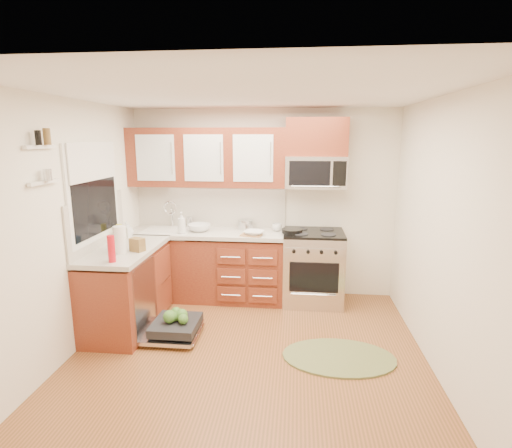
# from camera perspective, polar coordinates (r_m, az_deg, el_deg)

# --- Properties ---
(floor) EXTENTS (3.50, 3.50, 0.00)m
(floor) POSITION_cam_1_polar(r_m,az_deg,el_deg) (4.18, -1.17, -18.31)
(floor) COLOR brown
(floor) RESTS_ON ground
(ceiling) EXTENTS (3.50, 3.50, 0.00)m
(ceiling) POSITION_cam_1_polar(r_m,az_deg,el_deg) (3.62, -1.35, 18.16)
(ceiling) COLOR white
(ceiling) RESTS_ON ground
(wall_back) EXTENTS (3.50, 0.04, 2.50)m
(wall_back) POSITION_cam_1_polar(r_m,az_deg,el_deg) (5.42, 1.05, 2.92)
(wall_back) COLOR white
(wall_back) RESTS_ON ground
(wall_front) EXTENTS (3.50, 0.04, 2.50)m
(wall_front) POSITION_cam_1_polar(r_m,az_deg,el_deg) (2.07, -7.44, -12.84)
(wall_front) COLOR white
(wall_front) RESTS_ON ground
(wall_left) EXTENTS (0.04, 3.50, 2.50)m
(wall_left) POSITION_cam_1_polar(r_m,az_deg,el_deg) (4.29, -25.14, -0.73)
(wall_left) COLOR white
(wall_left) RESTS_ON ground
(wall_right) EXTENTS (0.04, 3.50, 2.50)m
(wall_right) POSITION_cam_1_polar(r_m,az_deg,el_deg) (3.90, 25.18, -1.92)
(wall_right) COLOR white
(wall_right) RESTS_ON ground
(base_cabinet_back) EXTENTS (2.05, 0.60, 0.85)m
(base_cabinet_back) POSITION_cam_1_polar(r_m,az_deg,el_deg) (5.43, -6.94, -6.11)
(base_cabinet_back) COLOR maroon
(base_cabinet_back) RESTS_ON ground
(base_cabinet_left) EXTENTS (0.60, 1.25, 0.85)m
(base_cabinet_left) POSITION_cam_1_polar(r_m,az_deg,el_deg) (4.83, -17.95, -9.02)
(base_cabinet_left) COLOR maroon
(base_cabinet_left) RESTS_ON ground
(countertop_back) EXTENTS (2.07, 0.64, 0.05)m
(countertop_back) POSITION_cam_1_polar(r_m,az_deg,el_deg) (5.30, -7.10, -1.25)
(countertop_back) COLOR beige
(countertop_back) RESTS_ON base_cabinet_back
(countertop_left) EXTENTS (0.64, 1.27, 0.05)m
(countertop_left) POSITION_cam_1_polar(r_m,az_deg,el_deg) (4.68, -18.21, -3.59)
(countertop_left) COLOR beige
(countertop_left) RESTS_ON base_cabinet_left
(backsplash_back) EXTENTS (2.05, 0.02, 0.57)m
(backsplash_back) POSITION_cam_1_polar(r_m,az_deg,el_deg) (5.52, -6.50, 2.59)
(backsplash_back) COLOR beige
(backsplash_back) RESTS_ON ground
(backsplash_left) EXTENTS (0.02, 1.25, 0.57)m
(backsplash_left) POSITION_cam_1_polar(r_m,az_deg,el_deg) (4.74, -21.72, 0.20)
(backsplash_left) COLOR beige
(backsplash_left) RESTS_ON ground
(upper_cabinets) EXTENTS (2.05, 0.35, 0.75)m
(upper_cabinets) POSITION_cam_1_polar(r_m,az_deg,el_deg) (5.29, -7.05, 9.42)
(upper_cabinets) COLOR maroon
(upper_cabinets) RESTS_ON ground
(cabinet_over_mw) EXTENTS (0.76, 0.35, 0.47)m
(cabinet_over_mw) POSITION_cam_1_polar(r_m,az_deg,el_deg) (5.16, 8.64, 12.19)
(cabinet_over_mw) COLOR maroon
(cabinet_over_mw) RESTS_ON ground
(range) EXTENTS (0.76, 0.64, 0.95)m
(range) POSITION_cam_1_polar(r_m,az_deg,el_deg) (5.28, 8.14, -6.14)
(range) COLOR silver
(range) RESTS_ON ground
(microwave) EXTENTS (0.76, 0.38, 0.40)m
(microwave) POSITION_cam_1_polar(r_m,az_deg,el_deg) (5.15, 8.50, 7.35)
(microwave) COLOR silver
(microwave) RESTS_ON ground
(sink) EXTENTS (0.62, 0.50, 0.26)m
(sink) POSITION_cam_1_polar(r_m,az_deg,el_deg) (5.44, -12.52, -2.17)
(sink) COLOR white
(sink) RESTS_ON ground
(dishwasher) EXTENTS (0.70, 0.60, 0.20)m
(dishwasher) POSITION_cam_1_polar(r_m,az_deg,el_deg) (4.56, -11.82, -14.39)
(dishwasher) COLOR silver
(dishwasher) RESTS_ON ground
(window) EXTENTS (0.03, 1.05, 1.05)m
(window) POSITION_cam_1_polar(r_m,az_deg,el_deg) (4.66, -22.19, 4.23)
(window) COLOR white
(window) RESTS_ON ground
(window_blind) EXTENTS (0.02, 0.96, 0.40)m
(window_blind) POSITION_cam_1_polar(r_m,az_deg,el_deg) (4.62, -22.24, 8.28)
(window_blind) COLOR white
(window_blind) RESTS_ON ground
(shelf_upper) EXTENTS (0.04, 0.40, 0.03)m
(shelf_upper) POSITION_cam_1_polar(r_m,az_deg,el_deg) (3.89, -28.48, 9.67)
(shelf_upper) COLOR white
(shelf_upper) RESTS_ON ground
(shelf_lower) EXTENTS (0.04, 0.40, 0.03)m
(shelf_lower) POSITION_cam_1_polar(r_m,az_deg,el_deg) (3.91, -28.03, 5.29)
(shelf_lower) COLOR white
(shelf_lower) RESTS_ON ground
(rug) EXTENTS (1.26, 0.99, 0.02)m
(rug) POSITION_cam_1_polar(r_m,az_deg,el_deg) (4.22, 11.75, -18.14)
(rug) COLOR olive
(rug) RESTS_ON ground
(skillet) EXTENTS (0.30, 0.30, 0.05)m
(skillet) POSITION_cam_1_polar(r_m,az_deg,el_deg) (5.06, 5.17, -0.97)
(skillet) COLOR black
(skillet) RESTS_ON range
(stock_pot) EXTENTS (0.23, 0.23, 0.13)m
(stock_pot) POSITION_cam_1_polar(r_m,az_deg,el_deg) (5.34, -1.49, -0.08)
(stock_pot) COLOR silver
(stock_pot) RESTS_ON countertop_back
(cutting_board) EXTENTS (0.28, 0.21, 0.02)m
(cutting_board) POSITION_cam_1_polar(r_m,az_deg,el_deg) (5.00, -0.68, -1.57)
(cutting_board) COLOR #A16B49
(cutting_board) RESTS_ON countertop_back
(canister) EXTENTS (0.12, 0.12, 0.14)m
(canister) POSITION_cam_1_polar(r_m,az_deg,el_deg) (5.54, -9.41, 0.30)
(canister) COLOR silver
(canister) RESTS_ON countertop_back
(paper_towel_roll) EXTENTS (0.15, 0.15, 0.29)m
(paper_towel_roll) POSITION_cam_1_polar(r_m,az_deg,el_deg) (4.46, -18.85, -2.13)
(paper_towel_roll) COLOR white
(paper_towel_roll) RESTS_ON countertop_left
(mustard_bottle) EXTENTS (0.07, 0.07, 0.21)m
(mustard_bottle) POSITION_cam_1_polar(r_m,az_deg,el_deg) (4.97, -18.93, -1.21)
(mustard_bottle) COLOR yellow
(mustard_bottle) RESTS_ON countertop_left
(red_bottle) EXTENTS (0.07, 0.07, 0.27)m
(red_bottle) POSITION_cam_1_polar(r_m,az_deg,el_deg) (4.17, -19.96, -3.36)
(red_bottle) COLOR red
(red_bottle) RESTS_ON countertop_left
(wooden_box) EXTENTS (0.17, 0.15, 0.14)m
(wooden_box) POSITION_cam_1_polar(r_m,az_deg,el_deg) (4.49, -16.59, -2.85)
(wooden_box) COLOR brown
(wooden_box) RESTS_ON countertop_left
(blue_carton) EXTENTS (0.10, 0.08, 0.14)m
(blue_carton) POSITION_cam_1_polar(r_m,az_deg,el_deg) (4.62, -18.86, -2.62)
(blue_carton) COLOR teal
(blue_carton) RESTS_ON countertop_left
(bowl_a) EXTENTS (0.30, 0.30, 0.06)m
(bowl_a) POSITION_cam_1_polar(r_m,az_deg,el_deg) (5.00, -0.30, -1.31)
(bowl_a) COLOR #999999
(bowl_a) RESTS_ON countertop_back
(bowl_b) EXTENTS (0.32, 0.32, 0.09)m
(bowl_b) POSITION_cam_1_polar(r_m,az_deg,el_deg) (5.28, -8.12, -0.52)
(bowl_b) COLOR #999999
(bowl_b) RESTS_ON countertop_back
(cup) EXTENTS (0.13, 0.13, 0.10)m
(cup) POSITION_cam_1_polar(r_m,az_deg,el_deg) (5.24, 3.01, -0.47)
(cup) COLOR #999999
(cup) RESTS_ON countertop_back
(soap_bottle_a) EXTENTS (0.12, 0.12, 0.28)m
(soap_bottle_a) POSITION_cam_1_polar(r_m,az_deg,el_deg) (5.15, -10.59, 0.14)
(soap_bottle_a) COLOR #999999
(soap_bottle_a) RESTS_ON countertop_back
(soap_bottle_b) EXTENTS (0.10, 0.10, 0.20)m
(soap_bottle_b) POSITION_cam_1_polar(r_m,az_deg,el_deg) (5.14, -18.04, -0.77)
(soap_bottle_b) COLOR #999999
(soap_bottle_b) RESTS_ON countertop_left
(soap_bottle_c) EXTENTS (0.16, 0.16, 0.16)m
(soap_bottle_c) POSITION_cam_1_polar(r_m,az_deg,el_deg) (5.19, -17.78, -0.83)
(soap_bottle_c) COLOR #999999
(soap_bottle_c) RESTS_ON countertop_left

